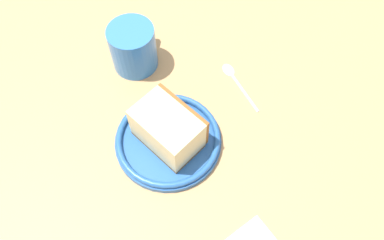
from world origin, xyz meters
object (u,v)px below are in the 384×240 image
(cake_slice, at_px, (168,128))
(teaspoon, at_px, (234,76))
(small_plate, at_px, (168,140))
(tea_mug, at_px, (133,47))

(cake_slice, relative_size, teaspoon, 1.20)
(cake_slice, xyz_separation_m, teaspoon, (0.17, -0.05, -0.04))
(small_plate, bearing_deg, tea_mug, 47.01)
(small_plate, bearing_deg, teaspoon, -15.09)
(cake_slice, bearing_deg, tea_mug, 47.80)
(cake_slice, bearing_deg, small_plate, 161.98)
(cake_slice, relative_size, tea_mug, 1.15)
(small_plate, xyz_separation_m, teaspoon, (0.17, -0.05, -0.01))
(small_plate, bearing_deg, cake_slice, -18.02)
(cake_slice, xyz_separation_m, tea_mug, (0.12, 0.13, -0.00))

